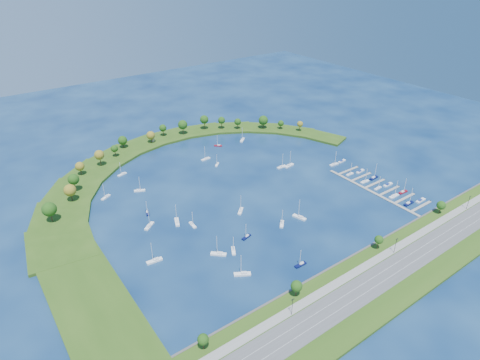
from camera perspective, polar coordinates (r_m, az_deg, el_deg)
ground at (r=306.20m, az=-0.22°, el=-1.29°), size 700.00×700.00×0.00m
south_shoreline at (r=236.01m, az=17.85°, el=-13.46°), size 420.00×43.10×11.60m
breakwater at (r=323.74m, az=-11.98°, el=0.03°), size 286.74×247.64×2.00m
breakwater_trees at (r=359.78m, az=-10.90°, el=4.95°), size 244.06×94.47×14.40m
harbor_tower at (r=386.78m, az=-12.02°, el=5.59°), size 2.60×2.60×4.77m
dock_system at (r=323.13m, az=18.72°, el=-1.17°), size 24.28×82.00×1.60m
moored_boat_0 at (r=350.93m, az=-4.80°, el=2.99°), size 8.62×3.02×12.44m
moored_boat_1 at (r=272.27m, az=-8.79°, el=-5.77°), size 5.87×9.59×13.66m
moored_boat_2 at (r=310.72m, az=-18.24°, el=-2.25°), size 8.09×5.88×11.78m
moored_boat_3 at (r=285.26m, az=-12.81°, el=-4.44°), size 3.96×7.15×10.13m
moored_boat_4 at (r=375.28m, az=-3.08°, el=4.87°), size 6.80×6.23×10.61m
moored_boat_5 at (r=276.37m, az=8.32°, el=-5.13°), size 5.33×9.94×14.08m
moored_boat_6 at (r=271.91m, az=-12.56°, el=-6.24°), size 8.79×7.53×13.37m
moored_boat_7 at (r=243.69m, az=-11.85°, el=-10.92°), size 9.46×3.49×13.60m
moored_boat_8 at (r=245.80m, az=-0.94°, el=-9.78°), size 5.65×7.69×11.22m
moored_boat_9 at (r=268.39m, az=-6.65°, el=-6.19°), size 2.62×7.75×11.21m
moored_boat_10 at (r=238.74m, az=8.45°, el=-11.56°), size 7.62×2.25×11.16m
moored_boat_11 at (r=279.99m, az=0.08°, el=-4.29°), size 7.82×7.57×12.51m
moored_boat_12 at (r=340.84m, az=6.89°, el=2.05°), size 9.77×4.20×13.90m
moored_boat_13 at (r=256.34m, az=0.90°, el=-7.90°), size 7.45×3.75×10.55m
moored_boat_14 at (r=386.36m, az=0.34°, el=5.67°), size 8.71×8.02×13.62m
moored_boat_15 at (r=268.90m, az=5.87°, el=-6.06°), size 7.28×7.31×11.85m
moored_boat_16 at (r=312.34m, az=-13.85°, el=-1.38°), size 8.30×5.41×11.89m
moored_boat_17 at (r=341.28m, az=-3.22°, el=2.24°), size 6.36×6.16×10.17m
moored_boat_18 at (r=338.21m, az=5.82°, el=1.88°), size 8.50×2.38×12.49m
moored_boat_19 at (r=338.63m, az=-16.14°, el=0.82°), size 8.09×4.14×11.45m
moored_boat_20 at (r=230.37m, az=0.35°, el=-12.94°), size 9.39×7.07×13.79m
moored_boat_21 at (r=243.57m, az=-3.00°, el=-10.23°), size 8.64×8.40×13.84m
docked_boat_0 at (r=311.47m, az=22.49°, el=-3.01°), size 8.96×2.66×13.10m
docked_boat_1 at (r=318.64m, az=23.90°, el=-2.63°), size 8.98×2.71×1.82m
docked_boat_2 at (r=316.66m, az=20.71°, el=-2.08°), size 8.96×2.57×13.15m
docked_boat_3 at (r=324.56m, az=21.81°, el=-1.52°), size 8.15×2.62×11.85m
docked_boat_4 at (r=323.30m, az=18.70°, el=-1.04°), size 7.14×2.35×10.35m
docked_boat_5 at (r=330.59m, az=19.95°, el=-0.61°), size 8.97×2.56×1.83m
docked_boat_6 at (r=329.34m, az=17.03°, el=-0.17°), size 7.97×2.75×11.51m
docked_boat_7 at (r=336.82m, az=18.19°, el=0.33°), size 8.95×3.26×12.88m
docked_boat_8 at (r=337.18m, az=15.09°, el=0.85°), size 7.13×2.00×10.47m
docked_boat_9 at (r=343.81m, az=16.44°, el=1.18°), size 8.91×3.55×1.77m
docked_boat_10 at (r=349.46m, az=13.00°, el=2.18°), size 8.61×3.05×12.41m
docked_boat_11 at (r=356.75m, az=14.04°, el=2.58°), size 8.33×3.25×1.65m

